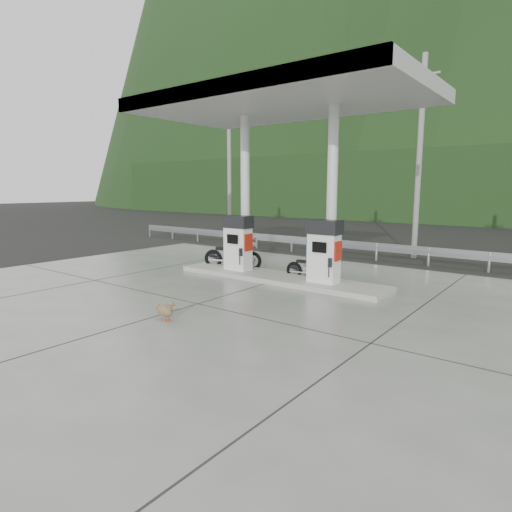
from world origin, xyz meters
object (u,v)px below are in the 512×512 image
Objects in this scene: gas_pump_right at (324,251)px; motorcycle_right at (311,268)px; gas_pump_left at (238,243)px; duck at (165,311)px; motorcycle_left at (232,256)px.

gas_pump_right is 1.14m from motorcycle_right.
duck is at bearing -67.72° from gas_pump_left.
gas_pump_right is 1.11× the size of motorcycle_right.
motorcycle_right is (3.20, 0.00, -0.09)m from motorcycle_left.
gas_pump_right is 0.89× the size of motorcycle_left.
duck is (-1.20, -4.88, -0.84)m from gas_pump_right.
gas_pump_left is 1.00× the size of gas_pump_right.
gas_pump_right is at bearing -27.10° from motorcycle_left.
gas_pump_left is 1.08m from motorcycle_left.
gas_pump_right reaches higher than motorcycle_right.
motorcycle_left is at bearing 121.65° from duck.
gas_pump_left is at bearing -56.82° from motorcycle_left.
gas_pump_left reaches higher than motorcycle_right.
motorcycle_left reaches higher than motorcycle_right.
motorcycle_right is at bearing 142.20° from gas_pump_right.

